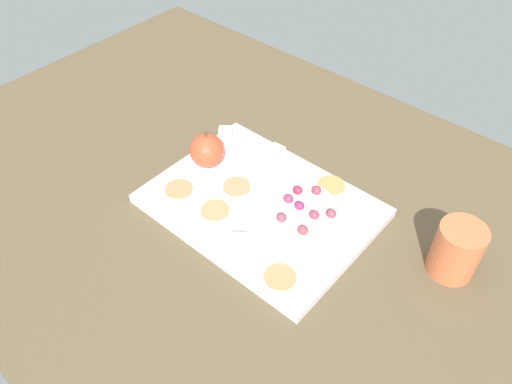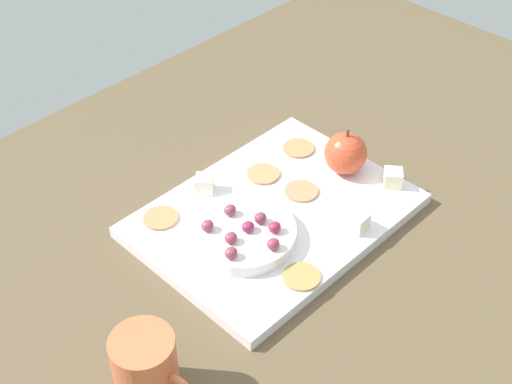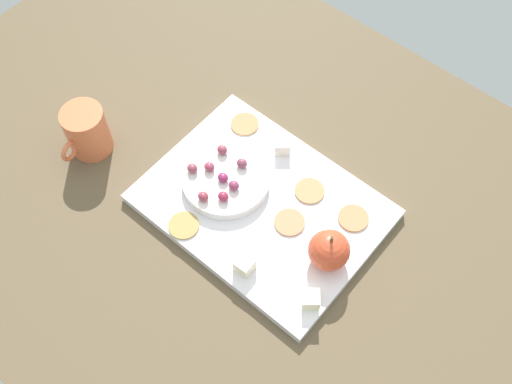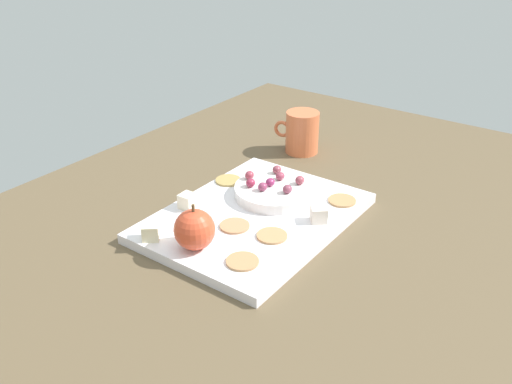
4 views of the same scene
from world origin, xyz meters
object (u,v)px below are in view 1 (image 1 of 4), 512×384
cheese_cube_0 (226,135)px  grape_7 (281,217)px  cracker_3 (236,187)px  serving_dish (297,216)px  cheese_cube_2 (238,244)px  platter (261,205)px  grape_5 (331,213)px  grape_3 (298,190)px  cup (457,250)px  cracker_1 (179,189)px  apple_whole (207,150)px  grape_0 (288,199)px  grape_6 (316,190)px  cracker_2 (331,185)px  cracker_0 (215,210)px  grape_2 (314,215)px  grape_4 (303,230)px  cheese_cube_1 (276,153)px  grape_1 (299,205)px  cracker_4 (280,277)px

cheese_cube_0 → grape_7: grape_7 is taller
cracker_3 → grape_7: grape_7 is taller
serving_dish → cheese_cube_2: cheese_cube_2 is taller
platter → grape_5: size_ratio=20.86×
grape_3 → cheese_cube_0: bearing=168.6°
grape_5 → cup: (19.70, 6.42, 0.15)cm
cheese_cube_0 → cracker_3: cheese_cube_0 is taller
cracker_1 → grape_5: bearing=23.3°
cheese_cube_2 → cracker_1: bearing=170.0°
apple_whole → grape_0: apple_whole is taller
grape_6 → grape_7: bearing=-93.8°
platter → cracker_2: cracker_2 is taller
cracker_0 → grape_6: grape_6 is taller
apple_whole → cracker_0: size_ratio=1.30×
cheese_cube_2 → grape_6: size_ratio=1.45×
cheese_cube_0 → grape_5: 30.24cm
grape_2 → grape_3: bearing=153.5°
grape_7 → apple_whole: bearing=170.0°
cracker_1 → cracker_2: 28.58cm
grape_0 → grape_4: same height
grape_2 → grape_7: same height
serving_dish → cup: 26.51cm
grape_0 → grape_7: 4.67cm
cracker_3 → cracker_0: bearing=-80.5°
cheese_cube_0 → grape_3: 22.46cm
cracker_2 → platter: bearing=-121.4°
apple_whole → platter: bearing=-4.5°
grape_2 → platter: bearing=-171.7°
cheese_cube_1 → grape_6: 13.80cm
cheese_cube_0 → grape_4: grape_4 is taller
platter → cracker_3: bearing=-178.4°
serving_dish → grape_2: (3.02, 0.76, 1.79)cm
cracker_3 → grape_1: 13.64cm
cracker_2 → cup: 25.26cm
cup → cheese_cube_1: bearing=178.5°
cracker_0 → cracker_3: 7.06cm
cracker_3 → grape_6: (13.30, 6.74, 2.64)cm
cheese_cube_2 → cracker_3: 14.83cm
apple_whole → grape_2: size_ratio=3.58×
cheese_cube_2 → cracker_0: size_ratio=0.53×
cracker_1 → grape_2: size_ratio=2.77×
cracker_3 → grape_6: bearing=26.9°
cracker_2 → cracker_4: same height
cracker_0 → grape_4: 16.85cm
grape_5 → grape_6: bearing=151.0°
cheese_cube_0 → grape_1: size_ratio=1.45×
grape_5 → cracker_1: bearing=-156.7°
platter → serving_dish: 7.79cm
platter → apple_whole: bearing=175.5°
cheese_cube_1 → grape_5: grape_5 is taller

